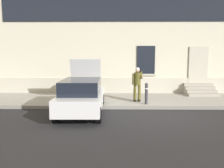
% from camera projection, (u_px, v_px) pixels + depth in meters
% --- Properties ---
extents(ground_plane, '(80.00, 80.00, 0.00)m').
position_uv_depth(ground_plane, '(153.00, 114.00, 9.89)').
color(ground_plane, '#232326').
extents(sidewalk, '(24.00, 3.60, 0.15)m').
position_uv_depth(sidewalk, '(145.00, 100.00, 12.66)').
color(sidewalk, '#99968E').
rests_on(sidewalk, ground).
extents(curb_edge, '(24.00, 0.12, 0.15)m').
position_uv_depth(curb_edge, '(150.00, 108.00, 10.81)').
color(curb_edge, gray).
rests_on(curb_edge, ground).
extents(building_facade, '(24.00, 1.52, 7.50)m').
position_uv_depth(building_facade, '(141.00, 35.00, 14.65)').
color(building_facade, beige).
rests_on(building_facade, ground).
extents(entrance_stoop, '(1.76, 1.28, 0.64)m').
position_uv_depth(entrance_stoop, '(200.00, 90.00, 13.88)').
color(entrance_stoop, '#9E998E').
rests_on(entrance_stoop, sidewalk).
extents(hatchback_car_white, '(1.83, 4.09, 2.34)m').
position_uv_depth(hatchback_car_white, '(82.00, 95.00, 9.95)').
color(hatchback_car_white, white).
rests_on(hatchback_car_white, ground).
extents(bollard_near_person, '(0.15, 0.15, 1.04)m').
position_uv_depth(bollard_near_person, '(146.00, 93.00, 11.14)').
color(bollard_near_person, '#333338').
rests_on(bollard_near_person, sidewalk).
extents(person_on_phone, '(0.51, 0.48, 1.75)m').
position_uv_depth(person_on_phone, '(137.00, 82.00, 11.72)').
color(person_on_phone, '#514C1E').
rests_on(person_on_phone, sidewalk).
extents(planter_olive, '(0.44, 0.44, 0.86)m').
position_uv_depth(planter_olive, '(63.00, 87.00, 13.75)').
color(planter_olive, '#606B38').
rests_on(planter_olive, sidewalk).
extents(planter_cream, '(0.44, 0.44, 0.86)m').
position_uv_depth(planter_cream, '(97.00, 87.00, 13.83)').
color(planter_cream, beige).
rests_on(planter_cream, sidewalk).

